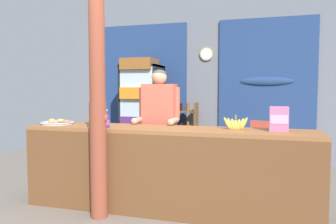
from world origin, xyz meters
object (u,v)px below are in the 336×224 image
object	(u,v)px
timber_post	(98,107)
bottle_shelf_rack	(184,131)
snack_box_wafer	(279,119)
banana_bunch	(236,124)
shopkeeper	(159,116)
soda_bottle_lime_soda	(92,114)
pastry_tray	(57,123)
stall_counter	(163,162)
soda_bottle_grape_soda	(106,120)
plastic_lawn_chair	(266,143)
drink_fridge	(142,106)

from	to	relation	value
timber_post	bottle_shelf_rack	distance (m)	2.89
snack_box_wafer	banana_bunch	distance (m)	0.43
shopkeeper	soda_bottle_lime_soda	world-z (taller)	shopkeeper
snack_box_wafer	pastry_tray	distance (m)	2.55
stall_counter	soda_bottle_lime_soda	distance (m)	1.13
soda_bottle_grape_soda	pastry_tray	xyz separation A→B (m)	(-0.73, 0.15, -0.07)
soda_bottle_grape_soda	snack_box_wafer	distance (m)	1.82
plastic_lawn_chair	banana_bunch	bearing A→B (deg)	-100.48
stall_counter	soda_bottle_grape_soda	xyz separation A→B (m)	(-0.64, -0.06, 0.44)
stall_counter	soda_bottle_grape_soda	world-z (taller)	soda_bottle_grape_soda
stall_counter	plastic_lawn_chair	distance (m)	2.31
plastic_lawn_chair	soda_bottle_lime_soda	distance (m)	2.79
banana_bunch	shopkeeper	bearing A→B (deg)	156.29
timber_post	banana_bunch	xyz separation A→B (m)	(1.37, 0.45, -0.18)
timber_post	snack_box_wafer	size ratio (longest dim) A/B	9.75
timber_post	banana_bunch	size ratio (longest dim) A/B	9.02
soda_bottle_grape_soda	stall_counter	bearing A→B (deg)	5.22
shopkeeper	banana_bunch	size ratio (longest dim) A/B	5.91
snack_box_wafer	banana_bunch	bearing A→B (deg)	178.53
soda_bottle_lime_soda	banana_bunch	distance (m)	1.74
bottle_shelf_rack	soda_bottle_lime_soda	bearing A→B (deg)	-105.49
drink_fridge	soda_bottle_lime_soda	xyz separation A→B (m)	(0.11, -1.99, 0.01)
snack_box_wafer	banana_bunch	size ratio (longest dim) A/B	0.92
plastic_lawn_chair	pastry_tray	world-z (taller)	pastry_tray
timber_post	plastic_lawn_chair	size ratio (longest dim) A/B	2.83
drink_fridge	soda_bottle_lime_soda	distance (m)	1.99
bottle_shelf_rack	soda_bottle_lime_soda	distance (m)	2.41
stall_counter	plastic_lawn_chair	xyz separation A→B (m)	(1.09, 2.03, -0.08)
soda_bottle_grape_soda	snack_box_wafer	size ratio (longest dim) A/B	0.81
drink_fridge	soda_bottle_grape_soda	bearing A→B (deg)	-78.73
stall_counter	pastry_tray	xyz separation A→B (m)	(-1.37, 0.09, 0.37)
bottle_shelf_rack	banana_bunch	xyz separation A→B (m)	(1.11, -2.37, 0.41)
stall_counter	plastic_lawn_chair	size ratio (longest dim) A/B	3.71
snack_box_wafer	soda_bottle_lime_soda	bearing A→B (deg)	177.35
timber_post	soda_bottle_grape_soda	bearing A→B (deg)	93.57
stall_counter	bottle_shelf_rack	distance (m)	2.57
drink_fridge	bottle_shelf_rack	distance (m)	0.92
stall_counter	pastry_tray	size ratio (longest dim) A/B	8.08
stall_counter	banana_bunch	bearing A→B (deg)	13.31
pastry_tray	snack_box_wafer	bearing A→B (deg)	1.60
soda_bottle_grape_soda	timber_post	bearing A→B (deg)	-86.43
banana_bunch	soda_bottle_lime_soda	bearing A→B (deg)	177.06
stall_counter	drink_fridge	xyz separation A→B (m)	(-1.10, 2.25, 0.47)
soda_bottle_grape_soda	snack_box_wafer	bearing A→B (deg)	7.05
plastic_lawn_chair	soda_bottle_grape_soda	xyz separation A→B (m)	(-1.73, -2.09, 0.52)
pastry_tray	stall_counter	bearing A→B (deg)	-3.96
stall_counter	timber_post	world-z (taller)	timber_post
stall_counter	timber_post	size ratio (longest dim) A/B	1.31
stall_counter	shopkeeper	size ratio (longest dim) A/B	2.00
bottle_shelf_rack	pastry_tray	world-z (taller)	bottle_shelf_rack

